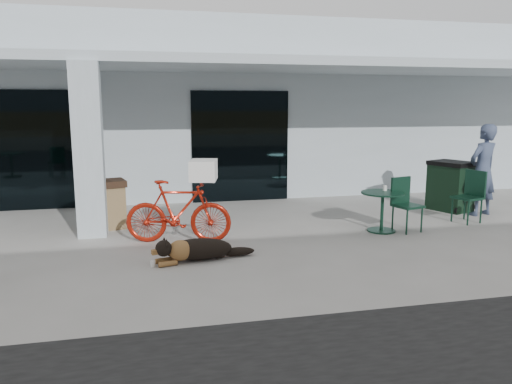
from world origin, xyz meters
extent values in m
plane|color=#A7A39D|center=(0.00, 0.00, 0.00)|extent=(80.00, 80.00, 0.00)
cube|color=silver|center=(0.00, 8.50, 2.25)|extent=(22.00, 7.00, 4.50)
cube|color=black|center=(-3.20, 4.98, 1.35)|extent=(2.80, 0.06, 2.70)
cube|color=black|center=(1.80, 4.98, 1.35)|extent=(2.40, 0.06, 2.70)
cube|color=silver|center=(-1.50, 2.30, 1.56)|extent=(0.50, 0.50, 3.12)
cube|color=silver|center=(0.00, 3.60, 3.21)|extent=(22.00, 2.80, 0.18)
imported|color=#A91D0D|center=(0.00, 1.46, 0.55)|extent=(1.90, 0.92, 1.10)
cube|color=white|center=(0.44, 1.35, 1.27)|extent=(0.56, 0.67, 0.35)
cylinder|color=white|center=(-0.48, 0.20, 0.05)|extent=(0.08, 0.08, 0.09)
imported|color=#3A4562|center=(6.55, 2.20, 0.99)|extent=(0.82, 0.65, 1.97)
cylinder|color=white|center=(3.92, 1.51, 0.81)|extent=(0.09, 0.09, 0.10)
camera|label=1|loc=(-0.57, -7.06, 2.38)|focal=35.00mm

